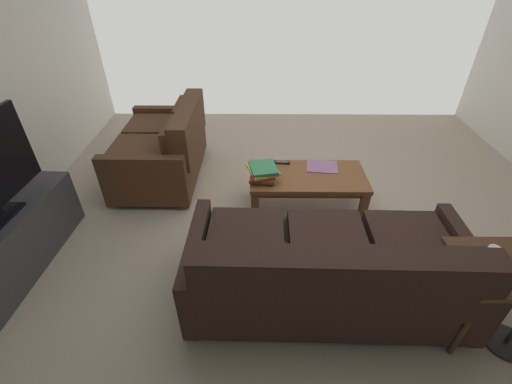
# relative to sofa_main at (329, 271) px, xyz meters

# --- Properties ---
(ground_plane) EXTENTS (5.48, 5.37, 0.01)m
(ground_plane) POSITION_rel_sofa_main_xyz_m (0.08, -0.83, -0.35)
(ground_plane) COLOR tan
(sofa_main) EXTENTS (1.96, 0.94, 0.80)m
(sofa_main) POSITION_rel_sofa_main_xyz_m (0.00, 0.00, 0.00)
(sofa_main) COLOR black
(sofa_main) RESTS_ON ground
(loveseat_near) EXTENTS (0.86, 1.30, 0.84)m
(loveseat_near) POSITION_rel_sofa_main_xyz_m (1.52, -1.72, 0.02)
(loveseat_near) COLOR black
(loveseat_near) RESTS_ON ground
(coffee_table) EXTENTS (1.09, 0.55, 0.40)m
(coffee_table) POSITION_rel_sofa_main_xyz_m (0.02, -1.13, -0.01)
(coffee_table) COLOR brown
(coffee_table) RESTS_ON ground
(end_table) EXTENTS (0.50, 0.50, 0.58)m
(end_table) POSITION_rel_sofa_main_xyz_m (-0.98, 0.16, 0.15)
(end_table) COLOR #472D1C
(end_table) RESTS_ON ground
(tv_stand) EXTENTS (0.44, 1.31, 0.51)m
(tv_stand) POSITION_rel_sofa_main_xyz_m (2.41, -0.35, -0.09)
(tv_stand) COLOR #38383D
(tv_stand) RESTS_ON ground
(coffee_mug) EXTENTS (0.10, 0.08, 0.10)m
(coffee_mug) POSITION_rel_sofa_main_xyz_m (-0.93, 0.12, 0.29)
(coffee_mug) COLOR white
(coffee_mug) RESTS_ON end_table
(book_stack) EXTENTS (0.32, 0.34, 0.14)m
(book_stack) POSITION_rel_sofa_main_xyz_m (0.45, -1.05, 0.13)
(book_stack) COLOR #337F51
(book_stack) RESTS_ON coffee_table
(tv_remote) EXTENTS (0.16, 0.05, 0.02)m
(tv_remote) POSITION_rel_sofa_main_xyz_m (0.26, -1.33, 0.07)
(tv_remote) COLOR black
(tv_remote) RESTS_ON coffee_table
(loose_magazine) EXTENTS (0.32, 0.27, 0.01)m
(loose_magazine) POSITION_rel_sofa_main_xyz_m (-0.13, -1.27, 0.06)
(loose_magazine) COLOR #996699
(loose_magazine) RESTS_ON coffee_table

